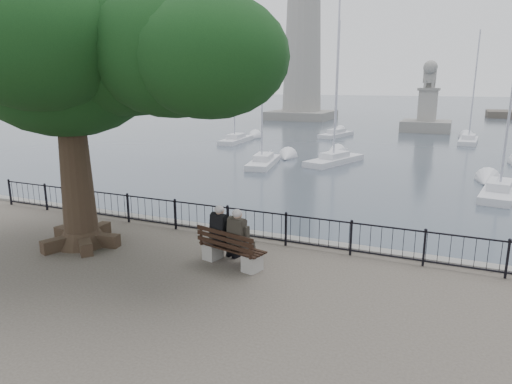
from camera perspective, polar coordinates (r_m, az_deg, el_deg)
The scene contains 14 objects.
harbor at distance 15.15m, azimuth 0.77°, elevation -7.33°, with size 260.00×260.00×1.20m.
railing at distance 14.36m, azimuth 0.00°, elevation -4.04°, with size 22.06×0.06×1.00m.
bench at distance 12.61m, azimuth -3.18°, elevation -7.56°, with size 2.06×1.06×1.04m.
person_left at distance 12.77m, azimuth -4.08°, elevation -5.40°, with size 0.60×0.89×1.66m.
person_right at distance 12.38m, azimuth -1.89°, elevation -5.99°, with size 0.60×0.89×1.66m.
tree at distance 13.99m, azimuth -19.98°, elevation 16.88°, with size 10.99×7.67×8.97m.
lighthouse at distance 76.07m, azimuth 5.91°, elevation 18.61°, with size 9.81×9.81×30.08m.
lion_monument at distance 60.20m, azimuth 20.58°, elevation 9.13°, with size 5.71×5.71×8.50m.
sailboat_a at distance 33.27m, azimuth 0.94°, elevation 3.91°, with size 2.53×5.69×10.66m.
sailboat_b at distance 34.50m, azimuth 9.78°, elevation 4.16°, with size 3.38×6.14×13.40m.
sailboat_c at distance 27.49m, azimuth 28.10°, elevation 0.26°, with size 2.28×5.55×11.38m.
sailboat_e at distance 46.17m, azimuth -2.50°, elevation 6.69°, with size 2.04×5.94×13.28m.
sailboat_g at distance 50.32m, azimuth 25.01°, elevation 5.94°, with size 1.98×5.87×10.93m.
sailboat_h at distance 51.74m, azimuth 9.99°, elevation 7.22°, with size 2.82×5.95×12.40m.
Camera 1 is at (5.50, -10.04, 4.91)m, focal length 32.00 mm.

